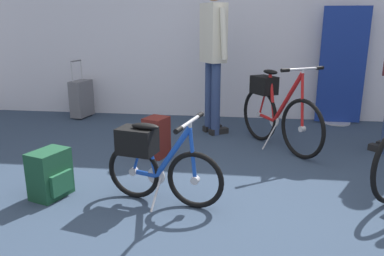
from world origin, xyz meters
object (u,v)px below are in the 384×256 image
at_px(rolling_suitcase, 82,98).
at_px(folding_bike_foreground, 154,159).
at_px(visitor_near_wall, 213,47).
at_px(handbag_on_floor, 156,137).
at_px(floor_banner_stand, 342,73).
at_px(backpack_on_floor, 50,174).
at_px(display_bike_right, 276,109).

bearing_deg(rolling_suitcase, folding_bike_foreground, -56.65).
bearing_deg(visitor_near_wall, handbag_on_floor, -117.97).
bearing_deg(handbag_on_floor, rolling_suitcase, 133.58).
relative_size(folding_bike_foreground, handbag_on_floor, 2.26).
distance_m(floor_banner_stand, handbag_on_floor, 2.78).
bearing_deg(visitor_near_wall, folding_bike_foreground, -98.42).
bearing_deg(backpack_on_floor, floor_banner_stand, 43.93).
height_order(rolling_suitcase, backpack_on_floor, rolling_suitcase).
distance_m(display_bike_right, visitor_near_wall, 1.07).
relative_size(rolling_suitcase, backpack_on_floor, 2.18).
height_order(folding_bike_foreground, display_bike_right, display_bike_right).
height_order(display_bike_right, visitor_near_wall, visitor_near_wall).
distance_m(folding_bike_foreground, handbag_on_floor, 1.04).
relative_size(floor_banner_stand, rolling_suitcase, 1.87).
distance_m(folding_bike_foreground, rolling_suitcase, 3.04).
bearing_deg(folding_bike_foreground, visitor_near_wall, 81.58).
xyz_separation_m(display_bike_right, backpack_on_floor, (-1.84, -1.53, -0.24)).
bearing_deg(backpack_on_floor, rolling_suitcase, 108.18).
bearing_deg(backpack_on_floor, folding_bike_foreground, 1.96).
bearing_deg(folding_bike_foreground, display_bike_right, 55.85).
relative_size(folding_bike_foreground, backpack_on_floor, 2.45).
bearing_deg(floor_banner_stand, folding_bike_foreground, -126.42).
relative_size(floor_banner_stand, visitor_near_wall, 0.85).
relative_size(visitor_near_wall, rolling_suitcase, 2.19).
relative_size(floor_banner_stand, backpack_on_floor, 4.09).
distance_m(display_bike_right, handbag_on_floor, 1.34).
bearing_deg(backpack_on_floor, visitor_near_wall, 60.65).
distance_m(floor_banner_stand, folding_bike_foreground, 3.32).
xyz_separation_m(floor_banner_stand, rolling_suitcase, (-3.63, -0.12, -0.41)).
distance_m(folding_bike_foreground, display_bike_right, 1.81).
xyz_separation_m(visitor_near_wall, rolling_suitcase, (-1.96, 0.58, -0.78)).
height_order(floor_banner_stand, rolling_suitcase, floor_banner_stand).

